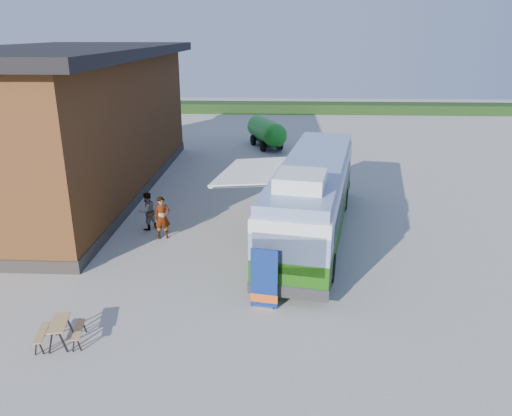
# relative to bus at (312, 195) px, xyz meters

# --- Properties ---
(ground) EXTENTS (100.00, 100.00, 0.00)m
(ground) POSITION_rel_bus_xyz_m (-2.03, -4.08, -1.80)
(ground) COLOR #BCB7AD
(ground) RESTS_ON ground
(barn) EXTENTS (9.60, 21.20, 7.50)m
(barn) POSITION_rel_bus_xyz_m (-12.53, 5.92, 1.79)
(barn) COLOR brown
(barn) RESTS_ON ground
(hedge) EXTENTS (40.00, 3.00, 1.00)m
(hedge) POSITION_rel_bus_xyz_m (5.97, 33.92, -1.30)
(hedge) COLOR #264419
(hedge) RESTS_ON ground
(bus) EXTENTS (4.73, 12.51, 3.76)m
(bus) POSITION_rel_bus_xyz_m (0.00, 0.00, 0.00)
(bus) COLOR #296110
(bus) RESTS_ON ground
(awning) EXTENTS (3.43, 4.77, 0.53)m
(awning) POSITION_rel_bus_xyz_m (-2.24, -0.10, 0.94)
(awning) COLOR white
(awning) RESTS_ON ground
(banner) EXTENTS (0.86, 0.28, 2.01)m
(banner) POSITION_rel_bus_xyz_m (-1.81, -6.03, -0.98)
(banner) COLOR navy
(banner) RESTS_ON ground
(picnic_table) EXTENTS (1.39, 1.28, 0.68)m
(picnic_table) POSITION_rel_bus_xyz_m (-7.39, -8.23, -1.29)
(picnic_table) COLOR tan
(picnic_table) RESTS_ON ground
(person_a) EXTENTS (0.77, 0.63, 1.82)m
(person_a) POSITION_rel_bus_xyz_m (-6.23, -0.65, -0.89)
(person_a) COLOR #999999
(person_a) RESTS_ON ground
(person_b) EXTENTS (1.02, 1.03, 1.68)m
(person_b) POSITION_rel_bus_xyz_m (-7.11, 0.32, -0.96)
(person_b) COLOR #999999
(person_b) RESTS_ON ground
(slurry_tanker) EXTENTS (3.06, 5.44, 2.12)m
(slurry_tanker) POSITION_rel_bus_xyz_m (-2.42, 16.85, -0.58)
(slurry_tanker) COLOR #198D1F
(slurry_tanker) RESTS_ON ground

